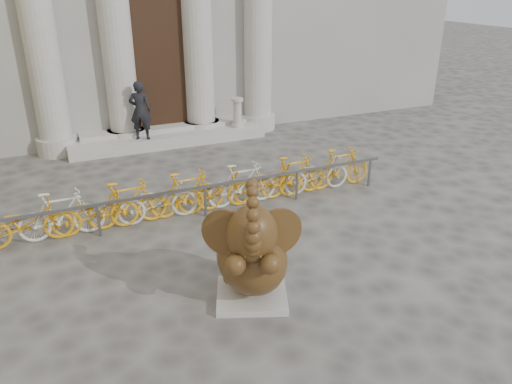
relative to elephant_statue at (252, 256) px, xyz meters
name	(u,v)px	position (x,y,z in m)	size (l,w,h in m)	color
ground	(326,319)	(0.85, -0.91, -0.81)	(80.00, 80.00, 0.00)	#474442
entrance_steps	(169,138)	(0.85, 8.49, -0.63)	(6.00, 1.20, 0.36)	#A8A59E
elephant_statue	(252,256)	(0.00, 0.00, 0.00)	(1.51, 1.78, 2.24)	#A8A59E
bike_rack	(201,191)	(0.27, 3.43, -0.31)	(8.89, 0.53, 1.00)	slate
pedestrian	(140,110)	(-0.01, 8.14, 0.40)	(0.63, 0.41, 1.72)	black
balustrade_post	(237,114)	(3.03, 8.19, -0.03)	(0.38, 0.38, 0.93)	#A8A59E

